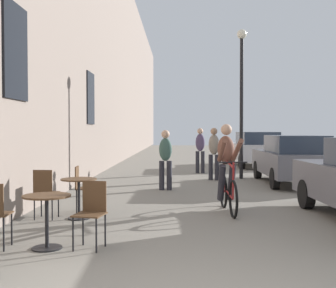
# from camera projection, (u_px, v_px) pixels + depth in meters

# --- Properties ---
(building_facade_left) EXTENTS (0.54, 68.00, 10.31)m
(building_facade_left) POSITION_uv_depth(u_px,v_px,m) (99.00, 41.00, 17.17)
(building_facade_left) COLOR gray
(building_facade_left) RESTS_ON ground_plane
(cafe_table_near) EXTENTS (0.64, 0.64, 0.72)m
(cafe_table_near) POSITION_uv_depth(u_px,v_px,m) (47.00, 210.00, 5.76)
(cafe_table_near) COLOR black
(cafe_table_near) RESTS_ON ground_plane
(cafe_chair_near_toward_street) EXTENTS (0.45, 0.45, 0.89)m
(cafe_chair_near_toward_street) POSITION_uv_depth(u_px,v_px,m) (92.00, 209.00, 5.82)
(cafe_chair_near_toward_street) COLOR black
(cafe_chair_near_toward_street) RESTS_ON ground_plane
(cafe_table_mid) EXTENTS (0.64, 0.64, 0.72)m
(cafe_table_mid) POSITION_uv_depth(u_px,v_px,m) (79.00, 190.00, 7.74)
(cafe_table_mid) COLOR black
(cafe_table_mid) RESTS_ON ground_plane
(cafe_chair_mid_toward_street) EXTENTS (0.40, 0.40, 0.89)m
(cafe_chair_mid_toward_street) POSITION_uv_depth(u_px,v_px,m) (45.00, 190.00, 7.68)
(cafe_chair_mid_toward_street) COLOR black
(cafe_chair_mid_toward_street) RESTS_ON ground_plane
(cafe_chair_mid_toward_wall) EXTENTS (0.40, 0.40, 0.89)m
(cafe_chair_mid_toward_wall) POSITION_uv_depth(u_px,v_px,m) (82.00, 185.00, 8.37)
(cafe_chair_mid_toward_wall) COLOR black
(cafe_chair_mid_toward_wall) RESTS_ON ground_plane
(cyclist_on_bicycle) EXTENTS (0.52, 1.76, 1.74)m
(cyclist_on_bicycle) POSITION_uv_depth(u_px,v_px,m) (227.00, 170.00, 8.48)
(cyclist_on_bicycle) COLOR black
(cyclist_on_bicycle) RESTS_ON ground_plane
(pedestrian_near) EXTENTS (0.35, 0.25, 1.60)m
(pedestrian_near) POSITION_uv_depth(u_px,v_px,m) (165.00, 156.00, 11.49)
(pedestrian_near) COLOR #26262D
(pedestrian_near) RESTS_ON ground_plane
(pedestrian_mid) EXTENTS (0.38, 0.30, 1.67)m
(pedestrian_mid) POSITION_uv_depth(u_px,v_px,m) (214.00, 151.00, 13.81)
(pedestrian_mid) COLOR #26262D
(pedestrian_mid) RESTS_ON ground_plane
(pedestrian_far) EXTENTS (0.36, 0.27, 1.68)m
(pedestrian_far) POSITION_uv_depth(u_px,v_px,m) (200.00, 148.00, 16.04)
(pedestrian_far) COLOR #26262D
(pedestrian_far) RESTS_ON ground_plane
(street_lamp) EXTENTS (0.32, 0.32, 4.90)m
(street_lamp) POSITION_uv_depth(u_px,v_px,m) (242.00, 84.00, 14.18)
(street_lamp) COLOR black
(street_lamp) RESTS_ON ground_plane
(parked_car_second) EXTENTS (1.76, 4.07, 1.44)m
(parked_car_second) POSITION_uv_depth(u_px,v_px,m) (292.00, 159.00, 12.81)
(parked_car_second) COLOR #595960
(parked_car_second) RESTS_ON ground_plane
(parked_car_third) EXTENTS (1.89, 4.33, 1.53)m
(parked_car_third) POSITION_uv_depth(u_px,v_px,m) (255.00, 149.00, 19.11)
(parked_car_third) COLOR #B7B7BC
(parked_car_third) RESTS_ON ground_plane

